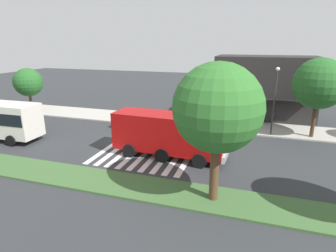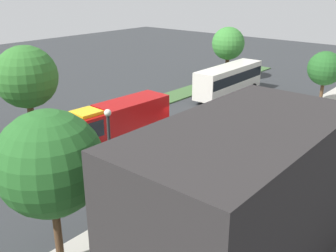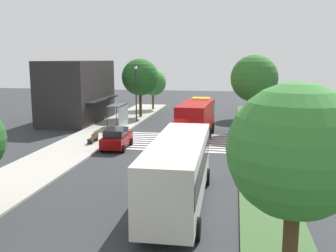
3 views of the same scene
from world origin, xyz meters
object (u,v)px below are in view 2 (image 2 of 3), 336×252
street_lamp (110,159)px  median_tree_west (26,77)px  sidewalk_tree_center (50,164)px  bus_stop_shelter (172,173)px  parked_car_mid (224,132)px  bench_near_shelter (210,169)px  median_tree_far_west (228,44)px  fire_truck (117,122)px  bench_west_of_shelter (243,149)px  transit_bus (229,79)px  sidewalk_tree_far_west (325,69)px

street_lamp → median_tree_west: median_tree_west is taller
sidewalk_tree_center → bus_stop_shelter: bearing=177.3°
parked_car_mid → sidewalk_tree_center: bearing=4.9°
bench_near_shelter → median_tree_far_west: 28.84m
fire_truck → parked_car_mid: (-6.01, 6.21, -1.11)m
sidewalk_tree_center → street_lamp: bearing=-173.8°
bench_near_shelter → bench_west_of_shelter: size_ratio=1.00×
transit_bus → bus_stop_shelter: (21.71, 9.63, -0.19)m
sidewalk_tree_far_west → median_tree_far_west: bearing=-103.4°
fire_truck → median_tree_west: median_tree_west is taller
bench_west_of_shelter → median_tree_west: size_ratio=0.20×
parked_car_mid → median_tree_west: median_tree_west is taller
bus_stop_shelter → sidewalk_tree_center: sidewalk_tree_center is taller
parked_car_mid → bus_stop_shelter: bearing=12.5°
bench_west_of_shelter → parked_car_mid: bearing=-117.4°
parked_car_mid → bench_west_of_shelter: (1.33, 2.58, -0.31)m
transit_bus → sidewalk_tree_center: sidewalk_tree_center is taller
sidewalk_tree_center → median_tree_west: 15.70m
sidewalk_tree_center → parked_car_mid: bearing=-172.8°
transit_bus → street_lamp: bearing=-161.9°
transit_bus → median_tree_west: median_tree_west is taller
bus_stop_shelter → bench_west_of_shelter: bus_stop_shelter is taller
parked_car_mid → bench_near_shelter: bearing=22.0°
parked_car_mid → fire_truck: bearing=-48.2°
parked_car_mid → median_tree_far_west: (-19.00, -11.71, 3.87)m
parked_car_mid → median_tree_west: 16.16m
bench_near_shelter → sidewalk_tree_center: size_ratio=0.22×
parked_car_mid → median_tree_west: bearing=-51.4°
sidewalk_tree_far_west → bus_stop_shelter: bearing=0.8°
transit_bus → bus_stop_shelter: transit_bus is taller
parked_car_mid → bench_west_of_shelter: size_ratio=2.69×
transit_bus → sidewalk_tree_far_west: sidewalk_tree_far_west is taller
parked_car_mid → transit_bus: transit_bus is taller
bench_west_of_shelter → median_tree_far_west: (-20.33, -14.29, 4.18)m
bus_stop_shelter → sidewalk_tree_far_west: bearing=-179.2°
transit_bus → bench_near_shelter: bearing=-152.3°
median_tree_west → transit_bus: bearing=168.2°
bench_west_of_shelter → median_tree_west: 17.49m
sidewalk_tree_far_west → parked_car_mid: bearing=-8.0°
street_lamp → median_tree_far_west: median_tree_far_west is taller
bench_near_shelter → sidewalk_tree_far_west: bearing=-179.0°
sidewalk_tree_center → bench_near_shelter: bearing=178.2°
bus_stop_shelter → bench_near_shelter: bearing=179.8°
bench_near_shelter → sidewalk_tree_far_west: sidewalk_tree_far_west is taller
median_tree_west → sidewalk_tree_far_west: bearing=151.7°
median_tree_west → bus_stop_shelter: bearing=91.7°
fire_truck → bench_west_of_shelter: (-4.67, 8.79, -1.42)m
street_lamp → sidewalk_tree_center: 3.92m
parked_car_mid → median_tree_far_west: 22.65m
fire_truck → parked_car_mid: fire_truck is taller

